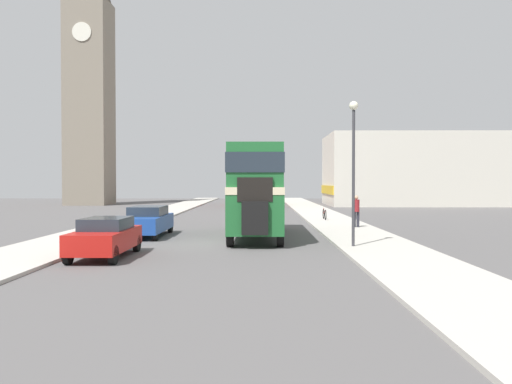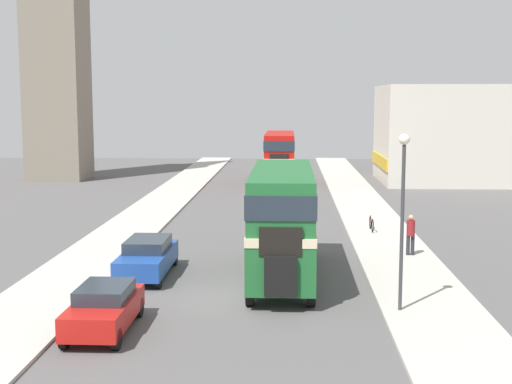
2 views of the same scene
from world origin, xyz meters
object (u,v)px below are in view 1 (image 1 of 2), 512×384
Objects in this scene: pedestrian_walking at (356,209)px; street_lamp at (354,151)px; double_decker_bus at (256,185)px; church_tower at (89,52)px; bicycle_on_pavement at (324,214)px; car_parked_near at (106,237)px; car_parked_mid at (148,221)px; bus_distant at (254,184)px.

street_lamp is (-1.75, -8.49, 2.80)m from pedestrian_walking.
church_tower reaches higher than double_decker_bus.
double_decker_bus is 11.16m from bicycle_on_pavement.
car_parked_near is at bearing -135.80° from pedestrian_walking.
car_parked_near is at bearing -166.14° from street_lamp.
pedestrian_walking is 0.31× the size of street_lamp.
double_decker_bus is 5.72m from car_parked_mid.
pedestrian_walking is 9.11m from street_lamp.
street_lamp is (-0.68, -14.43, 3.47)m from bicycle_on_pavement.
car_parked_mid is (-0.06, 6.96, 0.03)m from car_parked_near.
church_tower reaches higher than bicycle_on_pavement.
pedestrian_walking is 1.04× the size of bicycle_on_pavement.
car_parked_near is at bearing -70.36° from church_tower.
car_parked_mid is (-4.89, -32.31, -1.74)m from bus_distant.
bicycle_on_pavement is (10.10, 9.78, -0.30)m from car_parked_mid.
church_tower is at bearing 120.27° from double_decker_bus.
pedestrian_walking reaches higher than car_parked_near.
car_parked_mid is (-5.43, 0.15, -1.80)m from double_decker_bus.
car_parked_mid is 0.80× the size of street_lamp.
car_parked_near is 0.85× the size of car_parked_mid.
street_lamp is (3.99, -4.51, 1.37)m from double_decker_bus.
church_tower is (-24.06, 38.90, 14.16)m from street_lamp.
double_decker_bus is at bearing -1.53° from car_parked_mid.
street_lamp reaches higher than car_parked_mid.
bus_distant is at bearing 81.39° from car_parked_mid.
pedestrian_walking is at bearing 18.94° from car_parked_mid.
car_parked_near reaches higher than bicycle_on_pavement.
car_parked_mid is 2.56× the size of pedestrian_walking.
double_decker_bus is at bearing 131.46° from street_lamp.
street_lamp is at bearing -101.63° from pedestrian_walking.
bus_distant is at bearing 103.01° from bicycle_on_pavement.
street_lamp reaches higher than car_parked_near.
church_tower is at bearing 130.31° from pedestrian_walking.
bicycle_on_pavement is (5.21, -22.53, -2.03)m from bus_distant.
car_parked_near is 0.11× the size of church_tower.
church_tower is (-19.54, 1.94, 15.60)m from bus_distant.
bus_distant is 23.21m from bicycle_on_pavement.
car_parked_near is (-5.37, -6.82, -1.84)m from double_decker_bus.
car_parked_near is 10.16m from street_lamp.
car_parked_near is 47.08m from church_tower.
pedestrian_walking is (11.16, 3.83, 0.37)m from car_parked_mid.
bicycle_on_pavement is (-1.06, 5.95, -0.67)m from pedestrian_walking.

